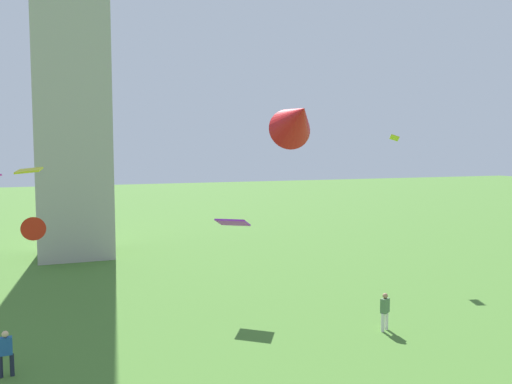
{
  "coord_description": "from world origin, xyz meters",
  "views": [
    {
      "loc": [
        -7.73,
        -0.89,
        7.93
      ],
      "look_at": [
        1.14,
        21.83,
        5.94
      ],
      "focal_mm": 36.34,
      "sensor_mm": 36.0,
      "label": 1
    }
  ],
  "objects_px": {
    "kite_flying_1": "(233,222)",
    "person_3": "(385,309)",
    "kite_flying_6": "(394,138)",
    "kite_flying_5": "(29,170)",
    "person_1": "(6,351)",
    "kite_flying_3": "(297,119)",
    "kite_flying_0": "(35,226)"
  },
  "relations": [
    {
      "from": "kite_flying_5",
      "to": "kite_flying_6",
      "type": "distance_m",
      "value": 23.0
    },
    {
      "from": "kite_flying_3",
      "to": "kite_flying_6",
      "type": "bearing_deg",
      "value": 56.52
    },
    {
      "from": "kite_flying_3",
      "to": "kite_flying_1",
      "type": "bearing_deg",
      "value": 96.19
    },
    {
      "from": "kite_flying_0",
      "to": "kite_flying_5",
      "type": "bearing_deg",
      "value": 92.68
    },
    {
      "from": "person_1",
      "to": "kite_flying_6",
      "type": "distance_m",
      "value": 26.07
    },
    {
      "from": "kite_flying_1",
      "to": "kite_flying_6",
      "type": "bearing_deg",
      "value": 58.86
    },
    {
      "from": "person_1",
      "to": "kite_flying_0",
      "type": "relative_size",
      "value": 0.92
    },
    {
      "from": "person_3",
      "to": "kite_flying_0",
      "type": "xyz_separation_m",
      "value": [
        -14.37,
        10.19,
        3.08
      ]
    },
    {
      "from": "kite_flying_5",
      "to": "kite_flying_6",
      "type": "xyz_separation_m",
      "value": [
        22.22,
        5.71,
        1.65
      ]
    },
    {
      "from": "person_3",
      "to": "kite_flying_3",
      "type": "bearing_deg",
      "value": -179.1
    },
    {
      "from": "kite_flying_6",
      "to": "kite_flying_0",
      "type": "bearing_deg",
      "value": 117.18
    },
    {
      "from": "person_1",
      "to": "kite_flying_0",
      "type": "distance_m",
      "value": 9.81
    },
    {
      "from": "kite_flying_5",
      "to": "kite_flying_6",
      "type": "bearing_deg",
      "value": -69.64
    },
    {
      "from": "kite_flying_3",
      "to": "kite_flying_5",
      "type": "relative_size",
      "value": 1.78
    },
    {
      "from": "person_3",
      "to": "kite_flying_1",
      "type": "distance_m",
      "value": 8.36
    },
    {
      "from": "person_1",
      "to": "kite_flying_0",
      "type": "bearing_deg",
      "value": 83.61
    },
    {
      "from": "person_3",
      "to": "person_1",
      "type": "bearing_deg",
      "value": 147.92
    },
    {
      "from": "kite_flying_6",
      "to": "kite_flying_5",
      "type": "bearing_deg",
      "value": 131.13
    },
    {
      "from": "kite_flying_0",
      "to": "kite_flying_5",
      "type": "distance_m",
      "value": 6.31
    },
    {
      "from": "kite_flying_3",
      "to": "kite_flying_0",
      "type": "bearing_deg",
      "value": 133.47
    },
    {
      "from": "kite_flying_1",
      "to": "kite_flying_3",
      "type": "relative_size",
      "value": 0.72
    },
    {
      "from": "person_3",
      "to": "kite_flying_3",
      "type": "distance_m",
      "value": 10.53
    },
    {
      "from": "kite_flying_0",
      "to": "kite_flying_6",
      "type": "relative_size",
      "value": 1.8
    },
    {
      "from": "person_3",
      "to": "kite_flying_3",
      "type": "xyz_separation_m",
      "value": [
        -5.99,
        -3.39,
        7.96
      ]
    },
    {
      "from": "kite_flying_0",
      "to": "kite_flying_5",
      "type": "relative_size",
      "value": 1.23
    },
    {
      "from": "kite_flying_1",
      "to": "kite_flying_5",
      "type": "relative_size",
      "value": 1.28
    },
    {
      "from": "person_1",
      "to": "kite_flying_3",
      "type": "height_order",
      "value": "kite_flying_3"
    },
    {
      "from": "kite_flying_5",
      "to": "person_3",
      "type": "bearing_deg",
      "value": -102.09
    },
    {
      "from": "person_1",
      "to": "kite_flying_5",
      "type": "height_order",
      "value": "kite_flying_5"
    },
    {
      "from": "person_1",
      "to": "kite_flying_3",
      "type": "relative_size",
      "value": 0.63
    },
    {
      "from": "kite_flying_1",
      "to": "person_3",
      "type": "bearing_deg",
      "value": -9.13
    },
    {
      "from": "kite_flying_0",
      "to": "kite_flying_1",
      "type": "xyz_separation_m",
      "value": [
        9.27,
        -4.47,
        0.27
      ]
    }
  ]
}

